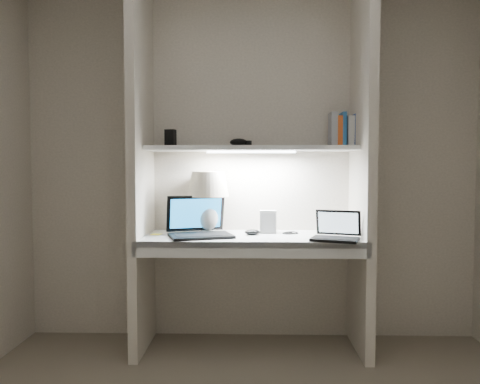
{
  "coord_description": "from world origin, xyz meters",
  "views": [
    {
      "loc": [
        0.0,
        -1.86,
        1.22
      ],
      "look_at": [
        -0.07,
        1.05,
        1.07
      ],
      "focal_mm": 35.0,
      "sensor_mm": 36.0,
      "label": 1
    }
  ],
  "objects_px": {
    "speaker": "(268,222)",
    "book_row": "(345,131)",
    "laptop_main": "(199,227)",
    "laptop_netbook": "(336,233)",
    "table_lamp": "(208,191)"
  },
  "relations": [
    {
      "from": "speaker",
      "to": "book_row",
      "type": "xyz_separation_m",
      "value": [
        0.53,
        0.04,
        0.63
      ]
    },
    {
      "from": "laptop_main",
      "to": "laptop_netbook",
      "type": "distance_m",
      "value": 0.89
    },
    {
      "from": "table_lamp",
      "to": "speaker",
      "type": "bearing_deg",
      "value": -3.3
    },
    {
      "from": "table_lamp",
      "to": "laptop_netbook",
      "type": "relative_size",
      "value": 1.22
    },
    {
      "from": "table_lamp",
      "to": "laptop_main",
      "type": "relative_size",
      "value": 0.88
    },
    {
      "from": "table_lamp",
      "to": "speaker",
      "type": "height_order",
      "value": "table_lamp"
    },
    {
      "from": "laptop_main",
      "to": "speaker",
      "type": "xyz_separation_m",
      "value": [
        0.46,
        0.14,
        0.02
      ]
    },
    {
      "from": "laptop_main",
      "to": "speaker",
      "type": "distance_m",
      "value": 0.48
    },
    {
      "from": "table_lamp",
      "to": "laptop_netbook",
      "type": "bearing_deg",
      "value": -20.4
    },
    {
      "from": "table_lamp",
      "to": "speaker",
      "type": "relative_size",
      "value": 2.7
    },
    {
      "from": "speaker",
      "to": "book_row",
      "type": "height_order",
      "value": "book_row"
    },
    {
      "from": "table_lamp",
      "to": "book_row",
      "type": "height_order",
      "value": "book_row"
    },
    {
      "from": "laptop_netbook",
      "to": "table_lamp",
      "type": "bearing_deg",
      "value": 178.98
    },
    {
      "from": "speaker",
      "to": "book_row",
      "type": "distance_m",
      "value": 0.82
    },
    {
      "from": "laptop_main",
      "to": "book_row",
      "type": "height_order",
      "value": "book_row"
    }
  ]
}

